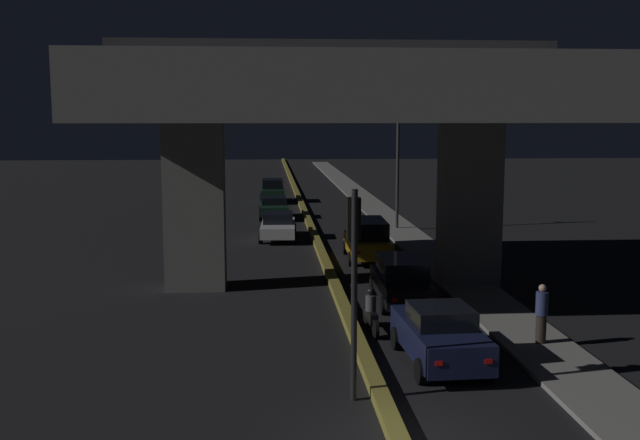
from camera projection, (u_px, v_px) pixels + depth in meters
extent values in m
cube|color=olive|center=(305.00, 213.00, 49.21)|extent=(0.39, 126.00, 0.26)
cube|color=gray|center=(399.00, 229.00, 42.66)|extent=(2.08, 126.00, 0.12)
cube|color=gray|center=(195.00, 206.00, 27.76)|extent=(2.20, 1.47, 6.23)
cube|color=gray|center=(469.00, 204.00, 28.50)|extent=(2.20, 1.47, 6.23)
cube|color=gray|center=(334.00, 93.00, 27.56)|extent=(16.59, 13.92, 2.07)
cube|color=#333335|center=(334.00, 52.00, 27.36)|extent=(16.59, 0.40, 0.90)
cylinder|color=black|center=(354.00, 297.00, 16.72)|extent=(0.14, 0.14, 4.83)
cube|color=black|center=(354.00, 219.00, 16.66)|extent=(0.30, 0.28, 0.95)
sphere|color=black|center=(353.00, 205.00, 16.77)|extent=(0.18, 0.18, 0.18)
sphere|color=yellow|center=(353.00, 218.00, 16.81)|extent=(0.18, 0.18, 0.18)
sphere|color=black|center=(353.00, 231.00, 16.85)|extent=(0.18, 0.18, 0.18)
cylinder|color=#2D2D30|center=(398.00, 164.00, 42.18)|extent=(0.18, 0.18, 7.55)
cylinder|color=#2D2D30|center=(382.00, 99.00, 41.61)|extent=(1.84, 0.10, 0.10)
ellipsoid|color=#F2B759|center=(366.00, 101.00, 41.56)|extent=(0.56, 0.32, 0.24)
cube|color=#141938|center=(439.00, 338.00, 19.44)|extent=(1.89, 4.22, 0.77)
cube|color=black|center=(441.00, 316.00, 19.25)|extent=(1.57, 1.72, 0.49)
cylinder|color=black|center=(396.00, 338.00, 20.74)|extent=(0.23, 0.64, 0.63)
cylinder|color=black|center=(455.00, 336.00, 20.94)|extent=(0.23, 0.64, 0.63)
cylinder|color=black|center=(421.00, 371.00, 18.05)|extent=(0.23, 0.64, 0.63)
cylinder|color=black|center=(488.00, 368.00, 18.24)|extent=(0.23, 0.64, 0.63)
cube|color=red|center=(439.00, 363.00, 17.32)|extent=(0.18, 0.04, 0.11)
cube|color=red|center=(489.00, 362.00, 17.46)|extent=(0.18, 0.04, 0.11)
cube|color=black|center=(402.00, 285.00, 25.80)|extent=(1.73, 4.35, 0.67)
cube|color=black|center=(402.00, 267.00, 25.71)|extent=(1.50, 2.62, 0.63)
cylinder|color=black|center=(373.00, 286.00, 27.21)|extent=(0.21, 0.60, 0.60)
cylinder|color=black|center=(417.00, 285.00, 27.30)|extent=(0.21, 0.60, 0.60)
cylinder|color=black|center=(384.00, 306.00, 24.39)|extent=(0.21, 0.60, 0.60)
cylinder|color=black|center=(433.00, 305.00, 24.48)|extent=(0.21, 0.60, 0.60)
cube|color=red|center=(395.00, 300.00, 23.61)|extent=(0.18, 0.03, 0.11)
cube|color=red|center=(431.00, 300.00, 23.68)|extent=(0.18, 0.03, 0.11)
cube|color=gold|center=(368.00, 245.00, 33.71)|extent=(1.90, 4.38, 0.71)
cube|color=black|center=(367.00, 228.00, 33.71)|extent=(1.66, 3.16, 0.78)
cylinder|color=black|center=(345.00, 247.00, 35.13)|extent=(0.21, 0.65, 0.64)
cylinder|color=black|center=(383.00, 247.00, 35.22)|extent=(0.21, 0.65, 0.64)
cylinder|color=black|center=(351.00, 259.00, 32.30)|extent=(0.21, 0.65, 0.64)
cylinder|color=black|center=(391.00, 258.00, 32.38)|extent=(0.21, 0.65, 0.64)
cube|color=red|center=(358.00, 253.00, 31.51)|extent=(0.18, 0.03, 0.11)
cube|color=red|center=(388.00, 253.00, 31.58)|extent=(0.18, 0.03, 0.11)
cube|color=silver|center=(278.00, 228.00, 39.47)|extent=(1.91, 4.62, 0.56)
cube|color=black|center=(278.00, 218.00, 39.51)|extent=(1.60, 1.88, 0.53)
cylinder|color=black|center=(294.00, 238.00, 38.05)|extent=(0.22, 0.61, 0.61)
cylinder|color=black|center=(261.00, 238.00, 37.99)|extent=(0.22, 0.61, 0.61)
cylinder|color=black|center=(294.00, 229.00, 41.03)|extent=(0.22, 0.61, 0.61)
cylinder|color=black|center=(263.00, 229.00, 40.97)|extent=(0.22, 0.61, 0.61)
cube|color=white|center=(290.00, 223.00, 41.77)|extent=(0.18, 0.04, 0.11)
cube|color=white|center=(268.00, 224.00, 41.73)|extent=(0.18, 0.04, 0.11)
cube|color=black|center=(274.00, 209.00, 47.42)|extent=(1.78, 3.98, 0.58)
cube|color=black|center=(274.00, 200.00, 47.55)|extent=(1.55, 1.92, 0.45)
cylinder|color=black|center=(288.00, 216.00, 46.24)|extent=(0.21, 0.68, 0.68)
cylinder|color=black|center=(261.00, 216.00, 46.10)|extent=(0.21, 0.68, 0.68)
cylinder|color=black|center=(287.00, 210.00, 48.82)|extent=(0.21, 0.68, 0.68)
cylinder|color=black|center=(261.00, 211.00, 48.69)|extent=(0.21, 0.68, 0.68)
cube|color=white|center=(283.00, 206.00, 49.45)|extent=(0.18, 0.03, 0.11)
cube|color=white|center=(264.00, 206.00, 49.35)|extent=(0.18, 0.03, 0.11)
cube|color=black|center=(272.00, 193.00, 56.61)|extent=(1.75, 4.24, 0.77)
cube|color=black|center=(272.00, 184.00, 56.51)|extent=(1.53, 2.55, 0.67)
cylinder|color=black|center=(284.00, 200.00, 55.35)|extent=(0.21, 0.59, 0.59)
cylinder|color=black|center=(262.00, 200.00, 55.22)|extent=(0.21, 0.59, 0.59)
cylinder|color=black|center=(283.00, 196.00, 58.10)|extent=(0.21, 0.59, 0.59)
cylinder|color=black|center=(261.00, 196.00, 57.97)|extent=(0.21, 0.59, 0.59)
cube|color=white|center=(280.00, 192.00, 58.77)|extent=(0.18, 0.03, 0.11)
cube|color=white|center=(264.00, 192.00, 58.67)|extent=(0.18, 0.03, 0.11)
cylinder|color=black|center=(366.00, 317.00, 23.07)|extent=(0.12, 0.55, 0.55)
cylinder|color=black|center=(376.00, 329.00, 21.73)|extent=(0.14, 0.56, 0.55)
cube|color=black|center=(371.00, 316.00, 22.37)|extent=(0.32, 1.05, 0.32)
cylinder|color=#3F3F44|center=(371.00, 303.00, 22.32)|extent=(0.34, 0.34, 0.48)
sphere|color=black|center=(371.00, 291.00, 22.27)|extent=(0.24, 0.24, 0.24)
cube|color=red|center=(376.00, 323.00, 21.65)|extent=(0.08, 0.04, 0.08)
cylinder|color=#2D261E|center=(541.00, 329.00, 20.92)|extent=(0.29, 0.29, 0.79)
cylinder|color=navy|center=(542.00, 303.00, 20.82)|extent=(0.34, 0.34, 0.66)
sphere|color=tan|center=(543.00, 288.00, 20.76)|extent=(0.21, 0.21, 0.21)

